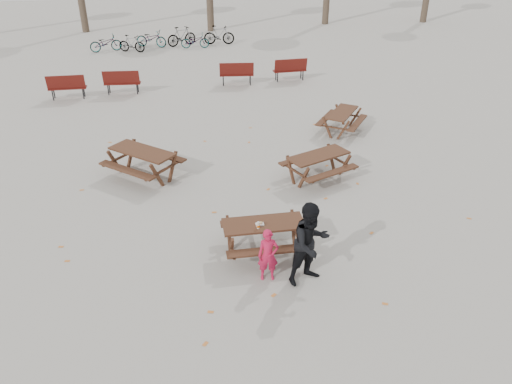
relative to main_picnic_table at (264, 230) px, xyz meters
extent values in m
plane|color=gray|center=(0.00, 0.00, -0.59)|extent=(80.00, 80.00, 0.00)
cube|color=#3B2115|center=(0.00, 0.00, 0.16)|extent=(1.80, 0.70, 0.05)
cube|color=#3B2115|center=(0.00, -0.60, -0.14)|extent=(1.80, 0.25, 0.05)
cube|color=#3B2115|center=(0.00, 0.60, -0.14)|extent=(1.80, 0.25, 0.05)
cylinder|color=#3B2115|center=(-0.75, -0.30, -0.22)|extent=(0.08, 0.08, 0.73)
cylinder|color=#3B2115|center=(-0.75, 0.30, -0.22)|extent=(0.08, 0.08, 0.73)
cylinder|color=#3B2115|center=(0.75, -0.30, -0.22)|extent=(0.08, 0.08, 0.73)
cylinder|color=#3B2115|center=(0.75, 0.30, -0.22)|extent=(0.08, 0.08, 0.73)
cube|color=white|center=(-0.10, -0.07, 0.21)|extent=(0.18, 0.11, 0.03)
ellipsoid|color=tan|center=(-0.10, -0.07, 0.25)|extent=(0.14, 0.06, 0.05)
cylinder|color=silver|center=(-0.15, -0.19, 0.26)|extent=(0.06, 0.06, 0.15)
cylinder|color=orange|center=(-0.15, -0.19, 0.25)|extent=(0.07, 0.07, 0.05)
cylinder|color=white|center=(-0.15, -0.19, 0.35)|extent=(0.03, 0.03, 0.02)
imported|color=#B9173C|center=(-0.08, -0.94, 0.00)|extent=(0.46, 0.33, 1.18)
imported|color=black|center=(0.76, -1.12, 0.33)|extent=(1.08, 0.97, 1.83)
imported|color=black|center=(-5.22, 19.91, -0.13)|extent=(1.82, 1.02, 0.91)
imported|color=black|center=(-3.79, 19.53, -0.13)|extent=(1.56, 1.00, 0.91)
imported|color=black|center=(-2.74, 20.56, -0.11)|extent=(1.90, 1.29, 0.95)
imported|color=black|center=(-1.03, 20.57, -0.05)|extent=(1.83, 1.21, 1.07)
imported|color=black|center=(-0.30, 19.88, -0.17)|extent=(1.62, 0.68, 0.83)
imported|color=black|center=(1.13, 20.57, -0.06)|extent=(1.82, 0.75, 1.06)
camera|label=1|loc=(-1.70, -9.06, 6.13)|focal=35.00mm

